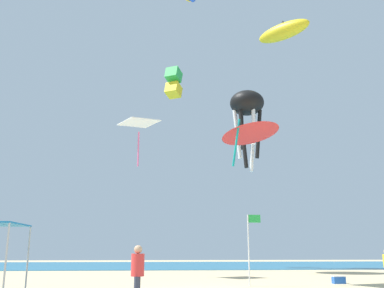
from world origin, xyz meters
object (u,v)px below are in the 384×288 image
at_px(kite_octopus_black, 247,107).
at_px(cooler_box, 339,280).
at_px(person_leftmost, 138,269).
at_px(kite_diamond_white, 139,125).
at_px(kite_inflatable_yellow, 283,31).
at_px(kite_box_green, 174,83).
at_px(kite_delta_red, 249,129).
at_px(banner_flag, 250,242).

bearing_deg(kite_octopus_black, cooler_box, 160.42).
bearing_deg(person_leftmost, kite_diamond_white, 9.22).
distance_m(kite_inflatable_yellow, kite_octopus_black, 10.80).
height_order(kite_box_green, kite_delta_red, kite_box_green).
height_order(cooler_box, kite_delta_red, kite_delta_red).
xyz_separation_m(person_leftmost, cooler_box, (9.23, 7.07, -0.81)).
distance_m(cooler_box, kite_inflatable_yellow, 31.01).
distance_m(kite_inflatable_yellow, kite_box_green, 13.08).
bearing_deg(kite_inflatable_yellow, kite_delta_red, -75.31).
height_order(kite_inflatable_yellow, kite_delta_red, kite_inflatable_yellow).
bearing_deg(kite_inflatable_yellow, kite_diamond_white, -87.65).
xyz_separation_m(kite_diamond_white, kite_box_green, (2.68, 13.57, 8.27)).
bearing_deg(kite_inflatable_yellow, cooler_box, -55.03).
xyz_separation_m(banner_flag, cooler_box, (4.47, 1.24, -1.73)).
bearing_deg(kite_box_green, kite_diamond_white, -73.00).
bearing_deg(kite_delta_red, person_leftmost, -160.15).
bearing_deg(kite_delta_red, cooler_box, -126.75).
relative_size(cooler_box, kite_octopus_black, 0.08).
bearing_deg(banner_flag, kite_box_green, 97.50).
xyz_separation_m(kite_diamond_white, kite_octopus_black, (9.42, 11.46, 5.25)).
bearing_deg(kite_box_green, cooler_box, -41.32).
distance_m(person_leftmost, kite_delta_red, 20.96).
height_order(person_leftmost, kite_box_green, kite_box_green).
bearing_deg(kite_delta_red, banner_flag, -149.98).
relative_size(cooler_box, kite_inflatable_yellow, 0.10).
height_order(kite_diamond_white, kite_octopus_black, kite_octopus_black).
relative_size(banner_flag, kite_delta_red, 0.50).
height_order(banner_flag, kite_octopus_black, kite_octopus_black).
bearing_deg(person_leftmost, banner_flag, -32.73).
bearing_deg(kite_diamond_white, kite_octopus_black, 110.88).
xyz_separation_m(banner_flag, kite_inflatable_yellow, (8.76, 20.92, 21.85)).
xyz_separation_m(person_leftmost, kite_delta_red, (7.43, 17.22, 9.36)).
distance_m(kite_diamond_white, kite_box_green, 16.11).
relative_size(person_leftmost, kite_box_green, 0.56).
bearing_deg(kite_diamond_white, kite_delta_red, 90.24).
bearing_deg(kite_delta_red, kite_diamond_white, 163.14).
distance_m(kite_diamond_white, kite_octopus_black, 15.73).
xyz_separation_m(banner_flag, kite_delta_red, (2.67, 11.39, 8.44)).
bearing_deg(kite_diamond_white, cooler_box, 30.92).
xyz_separation_m(cooler_box, kite_box_green, (-7.14, 19.10, 17.25)).
distance_m(kite_box_green, kite_delta_red, 12.60).
distance_m(cooler_box, kite_octopus_black, 22.16).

